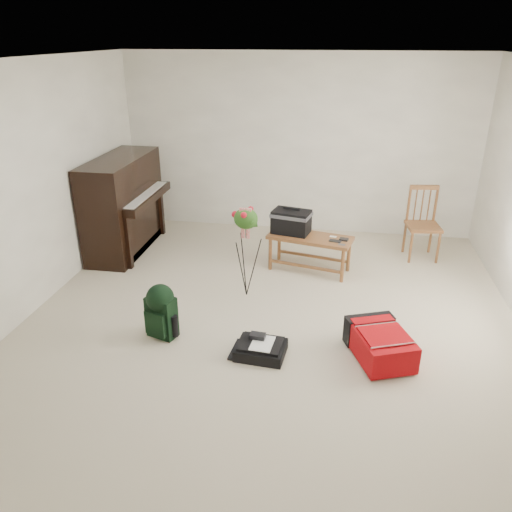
% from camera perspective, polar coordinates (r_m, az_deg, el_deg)
% --- Properties ---
extents(floor, '(5.00, 5.50, 0.01)m').
position_cam_1_polar(floor, '(5.14, 1.54, -7.63)').
color(floor, beige).
rests_on(floor, ground).
extents(ceiling, '(5.00, 5.50, 0.01)m').
position_cam_1_polar(ceiling, '(4.37, 1.93, 21.44)').
color(ceiling, white).
rests_on(ceiling, wall_back).
extents(wall_back, '(5.00, 0.04, 2.50)m').
position_cam_1_polar(wall_back, '(7.25, 4.84, 12.48)').
color(wall_back, white).
rests_on(wall_back, floor).
extents(wall_left, '(0.04, 5.50, 2.50)m').
position_cam_1_polar(wall_left, '(5.52, -25.13, 6.55)').
color(wall_left, white).
rests_on(wall_left, floor).
extents(piano, '(0.71, 1.50, 1.25)m').
position_cam_1_polar(piano, '(6.88, -14.81, 5.50)').
color(piano, black).
rests_on(piano, floor).
extents(bench, '(1.07, 0.62, 0.78)m').
position_cam_1_polar(bench, '(6.07, 4.61, 3.27)').
color(bench, brown).
rests_on(bench, floor).
extents(dining_chair, '(0.45, 0.45, 0.93)m').
position_cam_1_polar(dining_chair, '(6.79, 18.55, 3.48)').
color(dining_chair, brown).
rests_on(dining_chair, floor).
extents(red_suitcase, '(0.64, 0.79, 0.28)m').
position_cam_1_polar(red_suitcase, '(4.73, 13.97, -9.38)').
color(red_suitcase, red).
rests_on(red_suitcase, floor).
extents(black_duffel, '(0.47, 0.39, 0.18)m').
position_cam_1_polar(black_duffel, '(4.64, 0.55, -10.54)').
color(black_duffel, black).
rests_on(black_duffel, floor).
extents(green_backpack, '(0.31, 0.29, 0.55)m').
position_cam_1_polar(green_backpack, '(4.87, -10.82, -5.92)').
color(green_backpack, black).
rests_on(green_backpack, floor).
extents(flower_stand, '(0.34, 0.34, 1.06)m').
position_cam_1_polar(flower_stand, '(5.43, -1.13, 0.36)').
color(flower_stand, black).
rests_on(flower_stand, floor).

